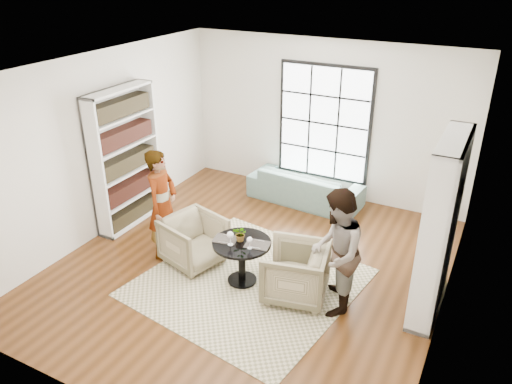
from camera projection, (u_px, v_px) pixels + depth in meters
The scene contains 16 objects.
ground at pixel (251, 266), 7.65m from camera, with size 6.00×6.00×0.00m, color #573014.
room_shell at pixel (267, 179), 7.54m from camera, with size 6.00×6.01×6.00m.
rug at pixel (249, 282), 7.26m from camera, with size 2.82×2.82×0.01m, color #C2B492.
pedestal_table at pixel (242, 253), 7.09m from camera, with size 0.84×0.84×0.67m.
sofa at pixel (305, 187), 9.53m from camera, with size 2.15×0.84×0.63m, color slate.
armchair_left at pixel (194, 241), 7.60m from camera, with size 0.81×0.84×0.76m, color tan.
armchair_right at pixel (295, 272), 6.83m from camera, with size 0.84×0.86×0.78m, color tan.
person_left at pixel (162, 204), 7.61m from camera, with size 0.64×0.42×1.75m, color gray.
person_right at pixel (336, 253), 6.39m from camera, with size 0.85×0.66×1.74m, color gray.
placemat_left at pixel (226, 239), 7.08m from camera, with size 0.34×0.26×0.01m, color black.
placemat_right at pixel (258, 245), 6.94m from camera, with size 0.34×0.26×0.01m, color black.
cutlery_left at pixel (226, 239), 7.07m from camera, with size 0.14×0.22×0.01m, color silver, non-canonical shape.
cutlery_right at pixel (258, 244), 6.94m from camera, with size 0.14×0.22×0.01m, color silver, non-canonical shape.
wine_glass_left at pixel (230, 235), 6.88m from camera, with size 0.10×0.10×0.21m.
wine_glass_right at pixel (250, 240), 6.81m from camera, with size 0.08×0.08×0.18m.
flower_centerpiece at pixel (241, 234), 6.99m from camera, with size 0.20×0.18×0.23m, color gray.
Camera 1 is at (3.03, -5.65, 4.33)m, focal length 35.00 mm.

